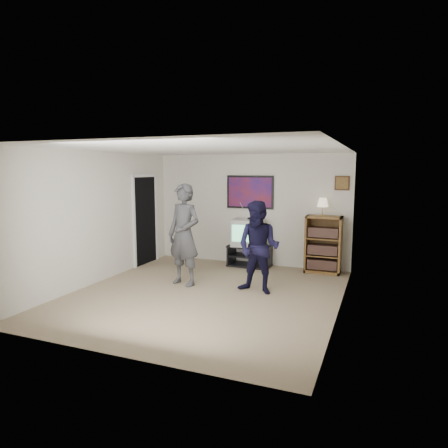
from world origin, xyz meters
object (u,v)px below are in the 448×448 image
Objects in this scene: bookshelf at (323,244)px; person_short at (259,247)px; crt_television at (249,232)px; media_stand at (250,256)px; person_tall at (184,235)px.

bookshelf is 0.74× the size of person_short.
crt_television is 1.64m from bookshelf.
media_stand is at bearing 120.08° from person_short.
media_stand is 2.08m from person_tall.
media_stand is 2.03m from person_short.
media_stand is 0.53m from crt_television.
bookshelf is at bearing 3.64° from media_stand.
person_short reaches higher than crt_television.
media_stand is at bearing -178.21° from bookshelf.
person_tall is (-0.67, -1.82, 0.19)m from crt_television.
person_short is at bearing -65.67° from media_stand.
bookshelf is at bearing -5.42° from crt_television.
crt_television is 0.58× the size of bookshelf.
bookshelf is at bearing 72.55° from person_short.
person_short is at bearing -73.85° from crt_television.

